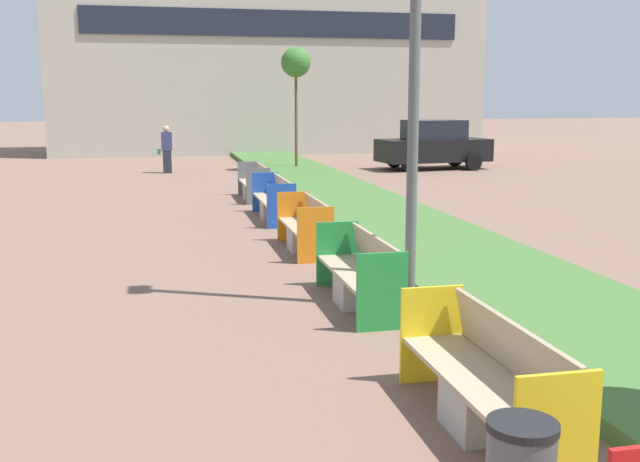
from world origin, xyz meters
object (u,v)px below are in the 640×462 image
(sapling_tree_far, at_px, (296,64))
(bench_grey_frame, at_px, (255,186))
(bench_orange_frame, at_px, (306,231))
(bench_yellow_frame, at_px, (486,388))
(parked_car_distant, at_px, (434,145))
(bench_green_frame, at_px, (360,278))
(bench_blue_frame, at_px, (275,203))
(pedestrian_walking, at_px, (167,149))

(sapling_tree_far, bearing_deg, bench_grey_frame, -108.68)
(bench_orange_frame, xyz_separation_m, sapling_tree_far, (2.53, 14.46, 3.53))
(bench_yellow_frame, height_order, parked_car_distant, parked_car_distant)
(bench_yellow_frame, xyz_separation_m, sapling_tree_far, (2.52, 21.97, 3.52))
(bench_green_frame, xyz_separation_m, bench_grey_frame, (-0.00, 10.62, -0.01))
(bench_orange_frame, height_order, bench_grey_frame, same)
(bench_green_frame, relative_size, parked_car_distant, 0.52)
(bench_yellow_frame, relative_size, bench_orange_frame, 1.14)
(sapling_tree_far, bearing_deg, bench_yellow_frame, -96.55)
(bench_yellow_frame, distance_m, bench_grey_frame, 14.50)
(bench_grey_frame, xyz_separation_m, sapling_tree_far, (2.53, 7.47, 3.53))
(bench_yellow_frame, height_order, bench_blue_frame, same)
(parked_car_distant, bearing_deg, bench_orange_frame, -125.84)
(bench_orange_frame, relative_size, bench_grey_frame, 1.03)
(parked_car_distant, bearing_deg, bench_blue_frame, -133.46)
(pedestrian_walking, bearing_deg, bench_green_frame, -83.21)
(bench_orange_frame, bearing_deg, bench_yellow_frame, -89.97)
(bench_grey_frame, xyz_separation_m, parked_car_distant, (7.77, 7.10, 0.55))
(sapling_tree_far, distance_m, parked_car_distant, 6.04)
(pedestrian_walking, bearing_deg, bench_orange_frame, -81.56)
(bench_yellow_frame, distance_m, parked_car_distant, 22.95)
(bench_grey_frame, bearing_deg, bench_green_frame, -89.98)
(bench_orange_frame, bearing_deg, parked_car_distant, 61.13)
(pedestrian_walking, bearing_deg, sapling_tree_far, -2.88)
(bench_grey_frame, bearing_deg, bench_orange_frame, -89.99)
(pedestrian_walking, bearing_deg, bench_yellow_frame, -84.38)
(bench_orange_frame, bearing_deg, bench_green_frame, -89.96)
(bench_green_frame, distance_m, pedestrian_walking, 18.46)
(bench_blue_frame, xyz_separation_m, pedestrian_walking, (-2.18, 11.10, 0.49))
(bench_blue_frame, relative_size, parked_car_distant, 0.56)
(bench_blue_frame, bearing_deg, parked_car_distant, 53.50)
(bench_blue_frame, distance_m, bench_grey_frame, 3.39)
(sapling_tree_far, relative_size, pedestrian_walking, 2.65)
(bench_blue_frame, bearing_deg, sapling_tree_far, 76.93)
(bench_yellow_frame, distance_m, bench_green_frame, 3.88)
(bench_blue_frame, bearing_deg, pedestrian_walking, 101.14)
(bench_yellow_frame, bearing_deg, bench_grey_frame, 90.02)
(bench_green_frame, relative_size, sapling_tree_far, 0.50)
(bench_yellow_frame, xyz_separation_m, bench_orange_frame, (-0.00, 7.51, -0.01))
(bench_grey_frame, bearing_deg, pedestrian_walking, 105.78)
(bench_blue_frame, height_order, pedestrian_walking, pedestrian_walking)
(sapling_tree_far, bearing_deg, bench_green_frame, -97.94)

